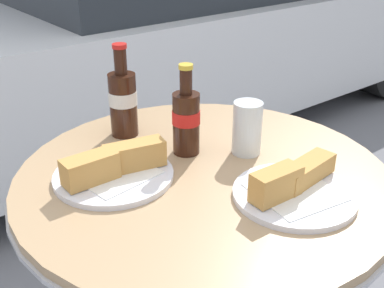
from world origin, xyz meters
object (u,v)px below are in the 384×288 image
(lunch_plate_far, at_px, (114,169))
(parked_car, at_px, (183,15))
(cola_bottle_left, at_px, (123,100))
(cola_bottle_right, at_px, (186,119))
(lunch_plate_near, at_px, (293,187))
(drinking_glass, at_px, (247,130))
(bistro_table, at_px, (203,227))

(lunch_plate_far, xyz_separation_m, parked_car, (1.55, 1.81, -0.16))
(cola_bottle_left, bearing_deg, lunch_plate_far, -127.02)
(cola_bottle_right, xyz_separation_m, lunch_plate_near, (0.05, -0.28, -0.06))
(cola_bottle_right, xyz_separation_m, drinking_glass, (0.11, -0.09, -0.03))
(cola_bottle_left, distance_m, parked_car, 2.17)
(cola_bottle_left, height_order, cola_bottle_right, cola_bottle_left)
(bistro_table, relative_size, lunch_plate_far, 3.25)
(bistro_table, relative_size, parked_car, 0.20)
(cola_bottle_right, distance_m, drinking_glass, 0.14)
(lunch_plate_near, relative_size, parked_car, 0.06)
(bistro_table, height_order, cola_bottle_right, cola_bottle_right)
(lunch_plate_near, bearing_deg, cola_bottle_right, 99.51)
(bistro_table, distance_m, lunch_plate_near, 0.26)
(parked_car, bearing_deg, lunch_plate_near, -122.30)
(lunch_plate_near, bearing_deg, drinking_glass, 72.68)
(drinking_glass, bearing_deg, cola_bottle_right, 141.02)
(bistro_table, height_order, lunch_plate_far, lunch_plate_far)
(bistro_table, xyz_separation_m, cola_bottle_right, (0.03, 0.10, 0.22))
(parked_car, bearing_deg, cola_bottle_left, -131.06)
(bistro_table, bearing_deg, cola_bottle_right, 73.91)
(cola_bottle_right, height_order, parked_car, parked_car)
(cola_bottle_left, height_order, parked_car, parked_car)
(drinking_glass, distance_m, lunch_plate_far, 0.31)
(drinking_glass, xyz_separation_m, lunch_plate_far, (-0.30, 0.08, -0.03))
(cola_bottle_right, bearing_deg, parked_car, 52.93)
(cola_bottle_right, bearing_deg, lunch_plate_near, -80.49)
(cola_bottle_left, distance_m, lunch_plate_near, 0.47)
(cola_bottle_left, xyz_separation_m, drinking_glass, (0.17, -0.26, -0.03))
(cola_bottle_right, relative_size, parked_car, 0.05)
(cola_bottle_left, height_order, drinking_glass, cola_bottle_left)
(bistro_table, height_order, drinking_glass, drinking_glass)
(bistro_table, distance_m, cola_bottle_left, 0.36)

